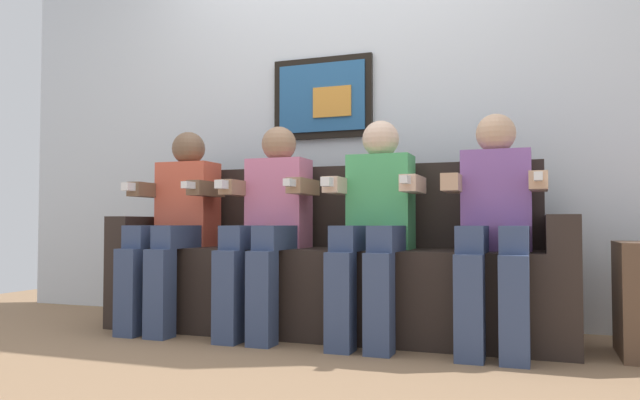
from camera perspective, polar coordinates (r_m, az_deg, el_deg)
The scene contains 7 objects.
ground_plane at distance 2.99m, azimuth -1.00°, elevation -13.40°, with size 6.28×6.28×0.00m, color #8C6B4C.
back_wall_assembly at distance 3.73m, azimuth 3.17°, elevation 8.91°, with size 4.83×0.10×2.60m.
couch at distance 3.26m, azimuth 1.07°, elevation -6.95°, with size 2.43×0.58×0.90m.
person_leftmost at distance 3.47m, azimuth -13.39°, elevation -1.74°, with size 0.46×0.56×1.11m.
person_left_center at distance 3.19m, azimuth -4.78°, elevation -1.76°, with size 0.46×0.56×1.11m.
person_right_center at distance 3.00m, azimuth 5.19°, elevation -1.73°, with size 0.46×0.56×1.11m.
person_rightmost at distance 2.91m, azimuth 16.16°, elevation -1.65°, with size 0.46×0.56×1.11m.
Camera 1 is at (1.04, -2.75, 0.58)m, focal length 34.01 mm.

